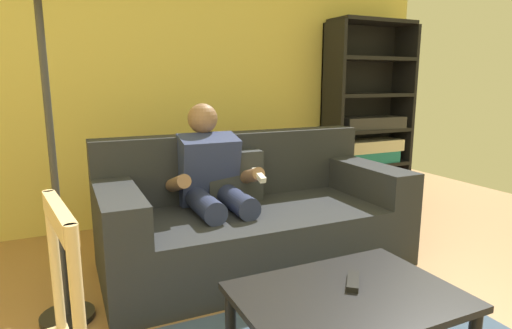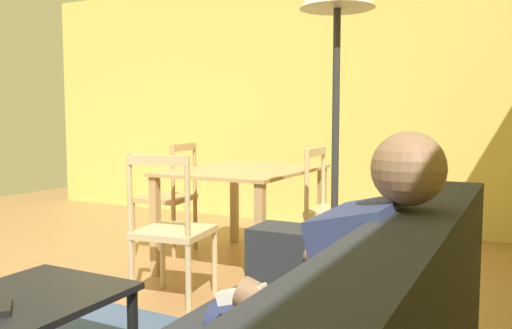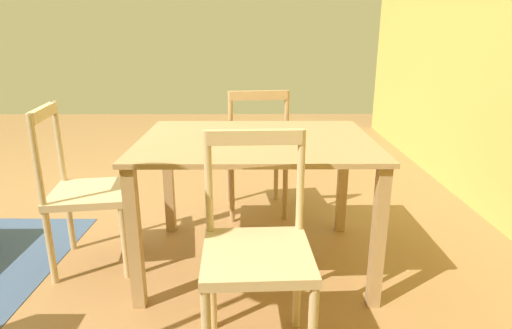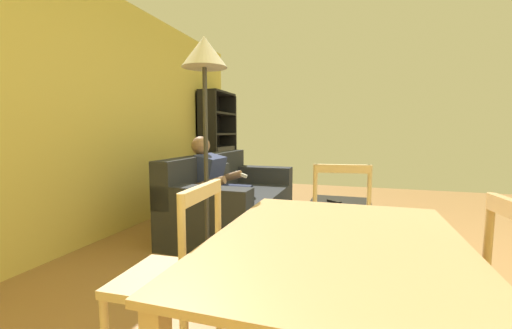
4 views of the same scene
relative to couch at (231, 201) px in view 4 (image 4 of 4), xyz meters
The scene contains 12 objects.
ground_plane 2.10m from the couch, 112.88° to the right, with size 8.44×8.44×0.00m, color #9E7042.
wall_back 1.78m from the couch, 123.38° to the left, with size 6.44×0.12×2.66m, color #DBC660.
couch is the anchor object (origin of this frame).
person_lounging 0.36m from the couch, 169.75° to the left, with size 0.59×0.88×1.10m.
coffee_table 1.29m from the couch, 96.32° to the right, with size 0.91×0.64×0.40m.
tv_remote 1.22m from the couch, 93.34° to the right, with size 0.05×0.17×0.02m, color black.
bookshelf 2.08m from the couch, 28.83° to the left, with size 0.96×0.36×1.86m.
dining_table 2.70m from the couch, 149.40° to the right, with size 1.25×0.94×0.75m.
dining_chair_near_wall 2.39m from the couch, 164.92° to the right, with size 0.44×0.44×0.92m.
dining_chair_facing_couch 1.92m from the couch, 134.76° to the right, with size 0.47×0.47×0.92m.
area_rug 1.32m from the couch, 96.32° to the right, with size 2.00×1.40×0.01m, color #3D5170.
floor_lamp 1.79m from the couch, 167.49° to the right, with size 0.36×0.36×1.90m.
Camera 4 is at (-2.74, 0.49, 1.16)m, focal length 22.49 mm.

